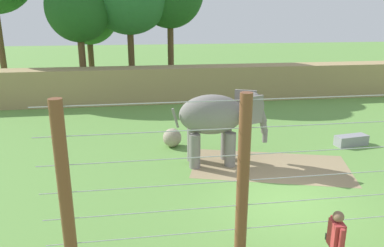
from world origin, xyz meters
name	(u,v)px	position (x,y,z in m)	size (l,w,h in m)	color
ground_plane	(286,201)	(0.00, 0.00, 0.00)	(120.00, 120.00, 0.00)	#609342
dirt_patch	(270,166)	(0.47, 2.58, 0.00)	(5.61, 2.84, 0.01)	#937F5B
embankment_wall	(203,83)	(0.00, 13.73, 1.09)	(36.00, 1.80, 2.18)	tan
elephant	(219,117)	(-1.35, 3.24, 1.76)	(3.59, 1.51, 2.66)	gray
enrichment_ball	(172,138)	(-2.87, 5.25, 0.39)	(0.78, 0.78, 0.78)	gray
cable_fence	(332,173)	(0.02, -2.27, 1.93)	(12.58, 0.27, 3.84)	brown
zookeeper	(335,245)	(-0.47, -3.47, 0.93)	(0.26, 0.59, 1.67)	#33384C
feed_trough	(351,140)	(4.66, 4.25, 0.22)	(1.46, 0.69, 0.44)	gray
tree_right_of_centre	(88,12)	(-7.61, 20.21, 5.51)	(4.59, 4.59, 7.94)	brown
tree_far_right	(78,8)	(-7.69, 15.94, 5.70)	(4.09, 4.09, 7.88)	brown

